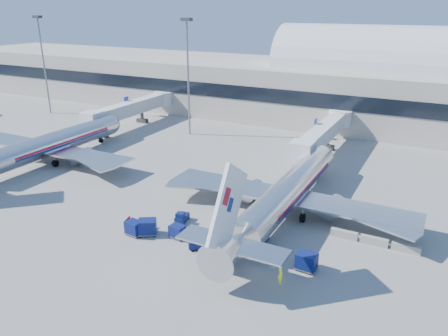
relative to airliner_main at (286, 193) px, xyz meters
The scene contains 21 objects.
ground 11.35m from the airliner_main, 155.75° to the right, with size 260.00×260.00×0.00m, color gray.
terminal 56.80m from the airliner_main, 114.64° to the left, with size 170.00×28.15×21.00m.
airliner_main is the anchor object (origin of this frame).
airliner_mid 42.00m from the airliner_main, behind, with size 32.00×37.26×12.07m.
jetbridge_near 26.43m from the airliner_main, 95.22° to the left, with size 4.40×27.50×6.25m.
jetbridge_mid 51.62m from the airliner_main, 149.36° to the left, with size 4.40×27.50×6.25m.
mast_far_west 75.44m from the airliner_main, 159.99° to the left, with size 2.00×1.20×22.60m.
mast_west 41.12m from the airliner_main, 139.64° to the left, with size 2.00×1.20×22.60m.
barrier_near 8.74m from the airliner_main, 17.39° to the right, with size 3.00×0.55×0.90m, color #9E9E96.
barrier_mid 11.84m from the airliner_main, 12.50° to the right, with size 3.00×0.55×0.90m, color #9E9E96.
barrier_far 15.02m from the airliner_main, ahead, with size 3.00×0.55×0.90m, color #9E9E96.
tug_lead 13.45m from the airliner_main, 114.32° to the right, with size 2.77×2.55×1.65m.
tug_right 7.77m from the airliner_main, 94.21° to the right, with size 2.24×1.36×1.37m.
tug_left 13.28m from the airliner_main, 142.93° to the right, with size 1.38×2.31×1.42m.
cart_train_a 14.47m from the airliner_main, 127.74° to the right, with size 1.88×1.51×1.55m.
cart_train_b 17.44m from the airliner_main, 134.94° to the right, with size 2.64×2.48×1.86m.
cart_train_c 18.92m from the airliner_main, 136.21° to the right, with size 2.05×1.65×1.68m.
cart_solo_near 13.57m from the airliner_main, 97.11° to the right, with size 2.35×1.92×1.89m.
cart_solo_far 12.51m from the airliner_main, 60.13° to the right, with size 2.15×1.68×1.83m.
cart_open_red 18.70m from the airliner_main, 140.46° to the right, with size 2.56×2.06×0.61m.
ramp_worker 14.89m from the airliner_main, 71.64° to the right, with size 0.65×0.43×1.79m, color #D7F71A.
Camera 1 is at (26.18, -43.10, 24.92)m, focal length 35.00 mm.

